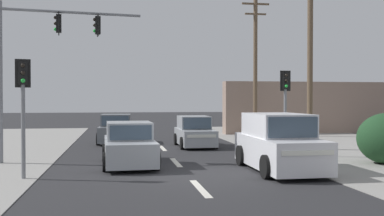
% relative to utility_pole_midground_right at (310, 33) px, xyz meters
% --- Properties ---
extents(ground_plane, '(140.00, 140.00, 0.00)m').
position_rel_utility_pole_midground_right_xyz_m(ground_plane, '(-6.75, -6.17, -5.47)').
color(ground_plane, '#28282B').
extents(lane_dash_near, '(0.20, 2.40, 0.01)m').
position_rel_utility_pole_midground_right_xyz_m(lane_dash_near, '(-6.75, -8.17, -5.47)').
color(lane_dash_near, silver).
rests_on(lane_dash_near, ground).
extents(lane_dash_mid, '(0.20, 2.40, 0.01)m').
position_rel_utility_pole_midground_right_xyz_m(lane_dash_mid, '(-6.75, -3.17, -5.47)').
color(lane_dash_mid, silver).
rests_on(lane_dash_mid, ground).
extents(lane_dash_far, '(0.20, 2.40, 0.01)m').
position_rel_utility_pole_midground_right_xyz_m(lane_dash_far, '(-6.75, 1.83, -5.47)').
color(lane_dash_far, silver).
rests_on(lane_dash_far, ground).
extents(utility_pole_midground_right, '(1.80, 0.26, 10.45)m').
position_rel_utility_pole_midground_right_xyz_m(utility_pole_midground_right, '(0.00, 0.00, 0.00)').
color(utility_pole_midground_right, brown).
rests_on(utility_pole_midground_right, ground).
extents(utility_pole_background_right, '(1.80, 0.26, 8.98)m').
position_rel_utility_pole_midground_right_xyz_m(utility_pole_background_right, '(-0.11, 8.09, -0.74)').
color(utility_pole_background_right, brown).
rests_on(utility_pole_background_right, ground).
extents(traffic_signal_mast, '(5.26, 0.75, 6.00)m').
position_rel_utility_pole_midground_right_xyz_m(traffic_signal_mast, '(-11.88, -2.27, -1.32)').
color(traffic_signal_mast, slate).
rests_on(traffic_signal_mast, ground).
extents(pedestal_signal_right_kerb, '(0.44, 0.29, 3.56)m').
position_rel_utility_pole_midground_right_xyz_m(pedestal_signal_right_kerb, '(-2.07, -2.20, -3.05)').
color(pedestal_signal_right_kerb, slate).
rests_on(pedestal_signal_right_kerb, ground).
extents(pedestal_signal_left_kerb, '(0.44, 0.31, 3.56)m').
position_rel_utility_pole_midground_right_xyz_m(pedestal_signal_left_kerb, '(-11.67, -5.96, -3.05)').
color(pedestal_signal_left_kerb, slate).
rests_on(pedestal_signal_left_kerb, ground).
extents(shopfront_wall_far, '(12.00, 1.00, 3.60)m').
position_rel_utility_pole_midground_right_xyz_m(shopfront_wall_far, '(4.25, 9.83, -3.67)').
color(shopfront_wall_far, gray).
rests_on(shopfront_wall_far, ground).
extents(hatchback_receding_far, '(1.79, 3.64, 1.53)m').
position_rel_utility_pole_midground_right_xyz_m(hatchback_receding_far, '(-5.10, 2.31, -4.77)').
color(hatchback_receding_far, '#A3A8AD').
rests_on(hatchback_receding_far, ground).
extents(sedan_crossing_left, '(2.00, 4.29, 1.56)m').
position_rel_utility_pole_midground_right_xyz_m(sedan_crossing_left, '(-8.51, -3.60, -4.77)').
color(sedan_crossing_left, '#A3A8AD').
rests_on(sedan_crossing_left, ground).
extents(sedan_kerbside_parked, '(2.04, 4.31, 1.56)m').
position_rel_utility_pole_midground_right_xyz_m(sedan_kerbside_parked, '(-8.98, 5.05, -4.77)').
color(sedan_kerbside_parked, slate).
rests_on(sedan_kerbside_parked, ground).
extents(suv_oncoming_near, '(2.06, 4.54, 1.90)m').
position_rel_utility_pole_midground_right_xyz_m(suv_oncoming_near, '(-3.62, -5.63, -4.59)').
color(suv_oncoming_near, silver).
rests_on(suv_oncoming_near, ground).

